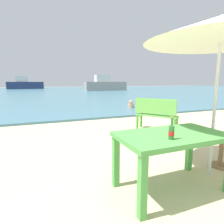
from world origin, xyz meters
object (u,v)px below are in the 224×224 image
(bench_green_left, at_px, (156,112))
(swimmer_person, at_px, (131,105))
(beer_bottle_amber, at_px, (171,131))
(side_table_wood, at_px, (221,146))
(boat_cargo_ship, at_px, (105,85))
(boat_fishing_trawler, at_px, (25,84))
(patio_umbrella, at_px, (221,29))
(picnic_table_green, at_px, (172,142))

(bench_green_left, relative_size, swimmer_person, 2.90)
(beer_bottle_amber, height_order, bench_green_left, beer_bottle_amber)
(side_table_wood, xyz_separation_m, boat_cargo_ship, (7.89, 27.38, 0.62))
(bench_green_left, relative_size, boat_cargo_ship, 0.17)
(beer_bottle_amber, relative_size, boat_cargo_ship, 0.04)
(bench_green_left, xyz_separation_m, swimmer_person, (1.45, 4.27, -0.30))
(side_table_wood, height_order, boat_fishing_trawler, boat_fishing_trawler)
(bench_green_left, distance_m, boat_cargo_ship, 26.09)
(bench_green_left, bearing_deg, beer_bottle_amber, -122.36)
(patio_umbrella, relative_size, boat_fishing_trawler, 0.34)
(beer_bottle_amber, bearing_deg, swimmer_person, 65.47)
(swimmer_person, height_order, boat_fishing_trawler, boat_fishing_trawler)
(picnic_table_green, height_order, beer_bottle_amber, beer_bottle_amber)
(swimmer_person, bearing_deg, picnic_table_green, -113.87)
(picnic_table_green, relative_size, boat_cargo_ship, 0.20)
(boat_fishing_trawler, bearing_deg, bench_green_left, -82.39)
(side_table_wood, height_order, swimmer_person, side_table_wood)
(side_table_wood, bearing_deg, beer_bottle_amber, -163.35)
(side_table_wood, distance_m, bench_green_left, 2.43)
(picnic_table_green, bearing_deg, boat_fishing_trawler, 94.88)
(patio_umbrella, xyz_separation_m, boat_fishing_trawler, (-4.26, 40.41, -1.14))
(boat_cargo_ship, relative_size, boat_fishing_trawler, 1.00)
(beer_bottle_amber, xyz_separation_m, side_table_wood, (1.41, 0.42, -0.50))
(side_table_wood, height_order, bench_green_left, bench_green_left)
(side_table_wood, relative_size, boat_cargo_ship, 0.08)
(swimmer_person, distance_m, boat_cargo_ship, 21.60)
(side_table_wood, bearing_deg, swimmer_person, 74.69)
(bench_green_left, height_order, boat_cargo_ship, boat_cargo_ship)
(patio_umbrella, height_order, boat_cargo_ship, boat_cargo_ship)
(picnic_table_green, relative_size, patio_umbrella, 0.61)
(picnic_table_green, relative_size, swimmer_person, 3.41)
(patio_umbrella, relative_size, bench_green_left, 1.94)
(picnic_table_green, distance_m, beer_bottle_amber, 0.33)
(patio_umbrella, bearing_deg, boat_fishing_trawler, 96.02)
(patio_umbrella, bearing_deg, side_table_wood, 19.72)
(boat_fishing_trawler, bearing_deg, patio_umbrella, -83.98)
(patio_umbrella, height_order, boat_fishing_trawler, boat_fishing_trawler)
(patio_umbrella, relative_size, boat_cargo_ship, 0.34)
(beer_bottle_amber, relative_size, swimmer_person, 0.65)
(picnic_table_green, bearing_deg, patio_umbrella, 5.71)
(patio_umbrella, height_order, side_table_wood, patio_umbrella)
(picnic_table_green, distance_m, boat_fishing_trawler, 40.64)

